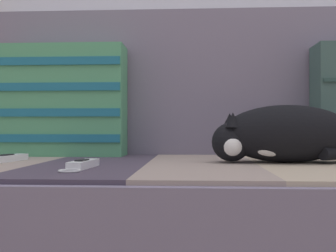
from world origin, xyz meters
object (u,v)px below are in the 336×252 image
at_px(game_remote_near, 7,159).
at_px(game_remote_far, 82,165).
at_px(sleeping_cat, 281,135).
at_px(couch, 253,231).
at_px(throw_pillow_striped, 64,101).

xyz_separation_m(game_remote_near, game_remote_far, (0.26, -0.18, -0.00)).
distance_m(sleeping_cat, game_remote_far, 0.54).
relative_size(couch, throw_pillow_striped, 4.45).
distance_m(throw_pillow_striped, game_remote_near, 0.33).
bearing_deg(game_remote_far, throw_pillow_striped, 112.18).
bearing_deg(couch, sleeping_cat, -7.87).
xyz_separation_m(sleeping_cat, game_remote_near, (-0.76, -0.02, -0.07)).
bearing_deg(sleeping_cat, throw_pillow_striped, 160.00).
bearing_deg(couch, game_remote_far, -154.71).
bearing_deg(game_remote_near, throw_pillow_striped, 72.31).
xyz_separation_m(couch, game_remote_far, (-0.43, -0.20, 0.20)).
bearing_deg(game_remote_far, game_remote_near, 146.13).
bearing_deg(game_remote_near, couch, 2.11).
distance_m(couch, sleeping_cat, 0.28).
relative_size(throw_pillow_striped, game_remote_far, 2.24).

